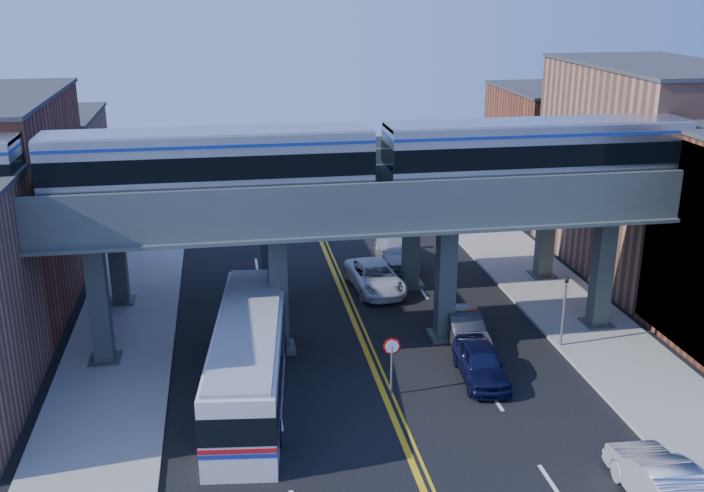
# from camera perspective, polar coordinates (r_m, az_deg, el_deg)

# --- Properties ---
(ground) EXTENTS (120.00, 120.00, 0.00)m
(ground) POSITION_cam_1_polar(r_m,az_deg,el_deg) (31.21, 3.51, -13.44)
(ground) COLOR black
(ground) RESTS_ON ground
(sidewalk_west) EXTENTS (5.00, 70.00, 0.16)m
(sidewalk_west) POSITION_cam_1_polar(r_m,az_deg,el_deg) (39.69, -16.41, -6.69)
(sidewalk_west) COLOR gray
(sidewalk_west) RESTS_ON ground
(sidewalk_east) EXTENTS (5.00, 70.00, 0.16)m
(sidewalk_east) POSITION_cam_1_polar(r_m,az_deg,el_deg) (43.13, 15.58, -4.52)
(sidewalk_east) COLOR gray
(sidewalk_east) RESTS_ON ground
(building_west_c) EXTENTS (8.00, 10.00, 8.00)m
(building_west_c) POSITION_cam_1_polar(r_m,az_deg,el_deg) (57.46, -21.71, 4.73)
(building_west_c) COLOR #9A654F
(building_west_c) RESTS_ON ground
(building_east_b) EXTENTS (8.00, 14.00, 12.00)m
(building_east_b) POSITION_cam_1_polar(r_m,az_deg,el_deg) (49.60, 20.69, 5.18)
(building_east_b) COLOR #9A654F
(building_east_b) RESTS_ON ground
(building_east_c) EXTENTS (8.00, 10.00, 9.00)m
(building_east_c) POSITION_cam_1_polar(r_m,az_deg,el_deg) (61.22, 14.58, 6.74)
(building_east_c) COLOR brown
(building_east_c) RESTS_ON ground
(mural_panel) EXTENTS (0.10, 9.50, 9.50)m
(mural_panel) POSITION_cam_1_polar(r_m,az_deg,el_deg) (38.11, 24.08, -1.08)
(mural_panel) COLOR teal
(mural_panel) RESTS_ON ground
(elevated_viaduct_near) EXTENTS (52.00, 3.60, 7.40)m
(elevated_viaduct_near) POSITION_cam_1_polar(r_m,az_deg,el_deg) (35.73, 0.86, 2.26)
(elevated_viaduct_near) COLOR #3C4542
(elevated_viaduct_near) RESTS_ON ground
(elevated_viaduct_far) EXTENTS (52.00, 3.60, 7.40)m
(elevated_viaduct_far) POSITION_cam_1_polar(r_m,az_deg,el_deg) (42.39, -0.85, 4.91)
(elevated_viaduct_far) COLOR #3C4542
(elevated_viaduct_far) RESTS_ON ground
(transit_train) EXTENTS (43.74, 2.74, 3.19)m
(transit_train) POSITION_cam_1_polar(r_m,az_deg,el_deg) (34.52, -10.29, 5.93)
(transit_train) COLOR black
(transit_train) RESTS_ON elevated_viaduct_near
(stop_sign) EXTENTS (0.76, 0.09, 2.63)m
(stop_sign) POSITION_cam_1_polar(r_m,az_deg,el_deg) (32.95, 2.91, -8.07)
(stop_sign) COLOR slate
(stop_sign) RESTS_ON ground
(traffic_signal) EXTENTS (0.15, 0.18, 4.10)m
(traffic_signal) POSITION_cam_1_polar(r_m,az_deg,el_deg) (38.03, 15.19, -4.05)
(traffic_signal) COLOR slate
(traffic_signal) RESTS_ON ground
(transit_bus) EXTENTS (4.14, 12.74, 3.22)m
(transit_bus) POSITION_cam_1_polar(r_m,az_deg,el_deg) (33.24, -7.46, -8.16)
(transit_bus) COLOR silver
(transit_bus) RESTS_ON ground
(car_lane_a) EXTENTS (2.18, 4.72, 1.57)m
(car_lane_a) POSITION_cam_1_polar(r_m,az_deg,el_deg) (35.05, 9.35, -8.37)
(car_lane_a) COLOR black
(car_lane_a) RESTS_ON ground
(car_lane_b) EXTENTS (1.74, 4.60, 1.50)m
(car_lane_b) POSITION_cam_1_polar(r_m,az_deg,el_deg) (38.31, 8.17, -5.92)
(car_lane_b) COLOR #28292B
(car_lane_b) RESTS_ON ground
(car_lane_c) EXTENTS (3.00, 5.64, 1.51)m
(car_lane_c) POSITION_cam_1_polar(r_m,az_deg,el_deg) (44.23, 1.67, -2.27)
(car_lane_c) COLOR silver
(car_lane_c) RESTS_ON ground
(car_lane_d) EXTENTS (2.18, 5.23, 1.51)m
(car_lane_d) POSITION_cam_1_polar(r_m,az_deg,el_deg) (48.33, 3.24, -0.43)
(car_lane_d) COLOR #A4A4A9
(car_lane_d) RESTS_ON ground
(car_parked_curb) EXTENTS (1.98, 5.26, 1.71)m
(car_parked_curb) POSITION_cam_1_polar(r_m,az_deg,el_deg) (28.87, 21.67, -15.83)
(car_parked_curb) COLOR #AEAFB3
(car_parked_curb) RESTS_ON ground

